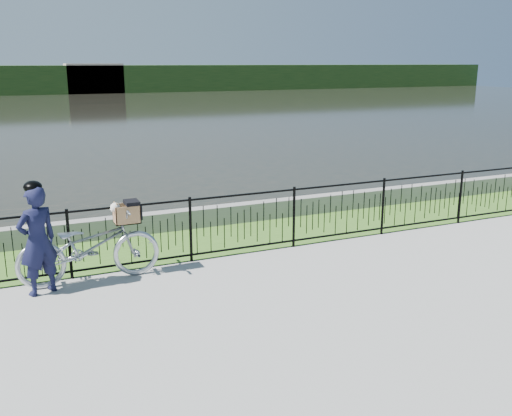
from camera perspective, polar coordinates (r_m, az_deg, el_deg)
name	(u,v)px	position (r m, az deg, el deg)	size (l,w,h in m)	color
ground	(284,284)	(8.99, 2.83, -7.62)	(120.00, 120.00, 0.00)	gray
grass_strip	(225,238)	(11.23, -3.15, -3.05)	(60.00, 2.00, 0.01)	#416E22
water	(63,114)	(40.75, -18.77, 8.91)	(120.00, 120.00, 0.00)	black
quay_wall	(208,216)	(12.08, -4.85, -0.85)	(60.00, 0.30, 0.40)	gray
fence	(244,223)	(10.18, -1.18, -1.53)	(14.00, 0.06, 1.15)	black
far_treeline	(35,80)	(67.56, -21.20, 11.88)	(120.00, 6.00, 3.00)	#254219
far_building_right	(94,78)	(66.67, -15.88, 12.36)	(6.00, 3.00, 3.20)	#AF9E8C
bicycle_rig	(90,246)	(9.28, -16.30, -3.65)	(2.20, 0.77, 1.26)	#B2B8BE
cyclist	(37,239)	(8.96, -21.03, -2.92)	(0.71, 0.61, 1.72)	black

